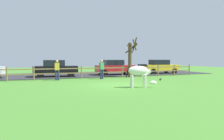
# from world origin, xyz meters

# --- Properties ---
(ground_plane) EXTENTS (60.00, 60.00, 0.00)m
(ground_plane) POSITION_xyz_m (0.00, 0.00, 0.00)
(ground_plane) COLOR #47842D
(parking_asphalt) EXTENTS (28.00, 7.40, 0.05)m
(parking_asphalt) POSITION_xyz_m (0.00, 9.30, 0.03)
(parking_asphalt) COLOR #2D2D33
(parking_asphalt) RESTS_ON ground_plane
(paddock_fence) EXTENTS (21.34, 0.11, 1.12)m
(paddock_fence) POSITION_xyz_m (-0.38, 5.00, 0.64)
(paddock_fence) COLOR olive
(paddock_fence) RESTS_ON ground_plane
(bare_tree) EXTENTS (1.26, 1.57, 3.72)m
(bare_tree) POSITION_xyz_m (3.25, 4.86, 1.85)
(bare_tree) COLOR #513A23
(bare_tree) RESTS_ON ground_plane
(zebra) EXTENTS (1.92, 0.71, 1.41)m
(zebra) POSITION_xyz_m (0.80, -1.54, 0.93)
(zebra) COLOR white
(zebra) RESTS_ON ground_plane
(crow_on_grass) EXTENTS (0.21, 0.10, 0.20)m
(crow_on_grass) POSITION_xyz_m (4.13, 1.23, 0.13)
(crow_on_grass) COLOR black
(crow_on_grass) RESTS_ON ground_plane
(parked_car_red) EXTENTS (4.09, 2.07, 1.56)m
(parked_car_red) POSITION_xyz_m (2.75, 7.72, 0.84)
(parked_car_red) COLOR red
(parked_car_red) RESTS_ON parking_asphalt
(parked_car_yellow) EXTENTS (4.08, 2.04, 1.56)m
(parked_car_yellow) POSITION_xyz_m (8.37, 7.69, 0.84)
(parked_car_yellow) COLOR yellow
(parked_car_yellow) RESTS_ON parking_asphalt
(parked_car_black) EXTENTS (4.10, 2.09, 1.56)m
(parked_car_black) POSITION_xyz_m (-3.32, 7.49, 0.84)
(parked_car_black) COLOR black
(parked_car_black) RESTS_ON parking_asphalt
(visitor_left_of_tree) EXTENTS (0.41, 0.31, 1.64)m
(visitor_left_of_tree) POSITION_xyz_m (0.20, 4.16, 0.91)
(visitor_left_of_tree) COLOR #232847
(visitor_left_of_tree) RESTS_ON ground_plane
(visitor_right_of_tree) EXTENTS (0.38, 0.26, 1.64)m
(visitor_right_of_tree) POSITION_xyz_m (-3.45, 4.43, 0.91)
(visitor_right_of_tree) COLOR #232847
(visitor_right_of_tree) RESTS_ON ground_plane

